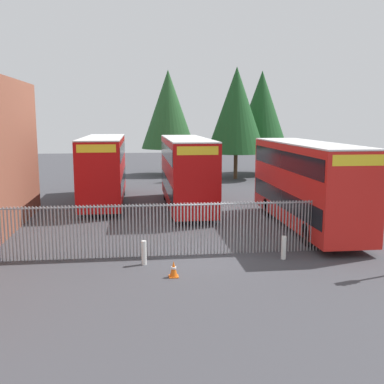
{
  "coord_description": "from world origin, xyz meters",
  "views": [
    {
      "loc": [
        -2.68,
        -18.16,
        5.6
      ],
      "look_at": [
        0.0,
        4.0,
        2.0
      ],
      "focal_mm": 42.61,
      "sensor_mm": 36.0,
      "label": 1
    }
  ],
  "objects_px": {
    "bollard_near_left": "(144,253)",
    "bollard_center_front": "(284,248)",
    "double_decker_bus_near_gate": "(306,182)",
    "double_decker_bus_behind_fence_right": "(186,170)",
    "traffic_cone_by_gate": "(174,269)",
    "double_decker_bus_behind_fence_left": "(104,167)"
  },
  "relations": [
    {
      "from": "double_decker_bus_behind_fence_left",
      "to": "double_decker_bus_behind_fence_right",
      "type": "height_order",
      "value": "same"
    },
    {
      "from": "double_decker_bus_behind_fence_right",
      "to": "bollard_near_left",
      "type": "relative_size",
      "value": 11.38
    },
    {
      "from": "double_decker_bus_near_gate",
      "to": "double_decker_bus_behind_fence_left",
      "type": "height_order",
      "value": "same"
    },
    {
      "from": "traffic_cone_by_gate",
      "to": "double_decker_bus_near_gate",
      "type": "bearing_deg",
      "value": 41.98
    },
    {
      "from": "double_decker_bus_behind_fence_left",
      "to": "traffic_cone_by_gate",
      "type": "bearing_deg",
      "value": -77.19
    },
    {
      "from": "double_decker_bus_behind_fence_left",
      "to": "traffic_cone_by_gate",
      "type": "xyz_separation_m",
      "value": [
        3.42,
        -15.03,
        -2.13
      ]
    },
    {
      "from": "bollard_near_left",
      "to": "traffic_cone_by_gate",
      "type": "distance_m",
      "value": 1.86
    },
    {
      "from": "double_decker_bus_near_gate",
      "to": "traffic_cone_by_gate",
      "type": "bearing_deg",
      "value": -138.02
    },
    {
      "from": "double_decker_bus_behind_fence_left",
      "to": "bollard_center_front",
      "type": "distance_m",
      "value": 15.77
    },
    {
      "from": "double_decker_bus_near_gate",
      "to": "traffic_cone_by_gate",
      "type": "relative_size",
      "value": 18.32
    },
    {
      "from": "double_decker_bus_behind_fence_left",
      "to": "bollard_near_left",
      "type": "relative_size",
      "value": 11.38
    },
    {
      "from": "double_decker_bus_behind_fence_right",
      "to": "bollard_center_front",
      "type": "height_order",
      "value": "double_decker_bus_behind_fence_right"
    },
    {
      "from": "double_decker_bus_behind_fence_left",
      "to": "double_decker_bus_behind_fence_right",
      "type": "distance_m",
      "value": 5.75
    },
    {
      "from": "double_decker_bus_near_gate",
      "to": "traffic_cone_by_gate",
      "type": "height_order",
      "value": "double_decker_bus_near_gate"
    },
    {
      "from": "bollard_near_left",
      "to": "bollard_center_front",
      "type": "height_order",
      "value": "same"
    },
    {
      "from": "bollard_center_front",
      "to": "double_decker_bus_near_gate",
      "type": "bearing_deg",
      "value": 61.18
    },
    {
      "from": "double_decker_bus_near_gate",
      "to": "bollard_center_front",
      "type": "bearing_deg",
      "value": -118.82
    },
    {
      "from": "double_decker_bus_near_gate",
      "to": "bollard_near_left",
      "type": "relative_size",
      "value": 11.38
    },
    {
      "from": "double_decker_bus_behind_fence_right",
      "to": "traffic_cone_by_gate",
      "type": "relative_size",
      "value": 18.32
    },
    {
      "from": "bollard_near_left",
      "to": "double_decker_bus_behind_fence_left",
      "type": "bearing_deg",
      "value": 100.05
    },
    {
      "from": "double_decker_bus_near_gate",
      "to": "bollard_near_left",
      "type": "distance_m",
      "value": 9.98
    },
    {
      "from": "double_decker_bus_near_gate",
      "to": "bollard_center_front",
      "type": "relative_size",
      "value": 11.38
    }
  ]
}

